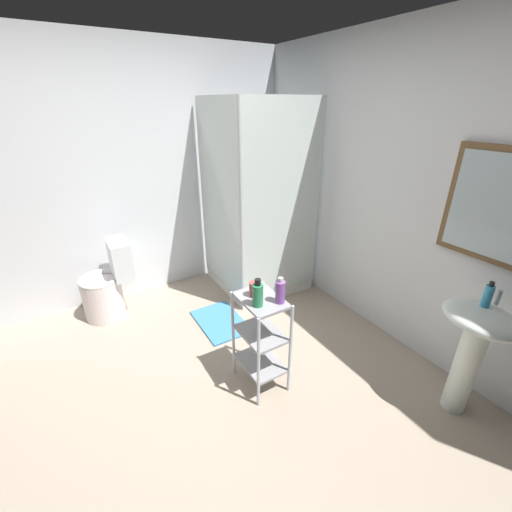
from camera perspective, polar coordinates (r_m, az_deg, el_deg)
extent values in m
cube|color=tan|center=(2.61, -9.78, -23.94)|extent=(4.20, 4.20, 0.02)
cube|color=silver|center=(2.97, 23.70, 9.42)|extent=(4.20, 0.10, 2.50)
cube|color=brown|center=(2.56, 35.56, 7.07)|extent=(0.56, 0.03, 0.72)
cube|color=silver|center=(2.54, 35.39, 7.03)|extent=(0.48, 0.01, 0.64)
cube|color=white|center=(3.61, -22.70, 12.04)|extent=(0.10, 4.20, 2.50)
cube|color=white|center=(3.95, 0.31, -3.63)|extent=(0.90, 0.90, 0.10)
cube|color=silver|center=(3.38, -6.28, 9.50)|extent=(0.90, 0.02, 1.90)
cube|color=silver|center=(3.22, 4.57, 8.80)|extent=(0.02, 0.90, 1.90)
cylinder|color=silver|center=(2.99, -2.54, 7.58)|extent=(0.04, 0.04, 1.90)
cylinder|color=silver|center=(3.93, 0.31, -2.97)|extent=(0.08, 0.08, 0.00)
cylinder|color=white|center=(2.69, 32.25, -16.17)|extent=(0.15, 0.15, 0.68)
ellipsoid|color=white|center=(2.47, 34.39, -8.91)|extent=(0.46, 0.37, 0.13)
cylinder|color=silver|center=(2.52, 36.23, -5.75)|extent=(0.03, 0.03, 0.10)
cylinder|color=white|center=(3.59, -24.77, -6.65)|extent=(0.37, 0.37, 0.40)
torus|color=white|center=(3.49, -25.39, -3.63)|extent=(0.37, 0.37, 0.04)
cube|color=white|center=(3.43, -22.40, -0.41)|extent=(0.35, 0.17, 0.36)
cylinder|color=silver|center=(2.54, -3.94, -13.36)|extent=(0.02, 0.02, 0.74)
cylinder|color=silver|center=(2.30, 0.43, -18.16)|extent=(0.02, 0.02, 0.74)
cylinder|color=silver|center=(2.64, 1.17, -11.58)|extent=(0.02, 0.02, 0.74)
cylinder|color=silver|center=(2.41, 5.91, -15.89)|extent=(0.02, 0.02, 0.74)
cube|color=#99999E|center=(2.59, 0.80, -17.88)|extent=(0.36, 0.26, 0.02)
cube|color=#99999E|center=(2.42, 0.84, -13.18)|extent=(0.36, 0.26, 0.02)
cube|color=#99999E|center=(2.26, 0.89, -7.59)|extent=(0.36, 0.26, 0.02)
cylinder|color=#389ED1|center=(2.45, 35.01, -5.70)|extent=(0.05, 0.05, 0.14)
cylinder|color=black|center=(2.41, 35.51, -3.94)|extent=(0.03, 0.03, 0.03)
cylinder|color=#2C8D58|center=(2.14, 0.29, -6.79)|extent=(0.07, 0.07, 0.15)
cylinder|color=black|center=(2.09, 0.29, -4.52)|extent=(0.04, 0.04, 0.04)
cylinder|color=purple|center=(2.18, 4.19, -6.22)|extent=(0.06, 0.06, 0.15)
cylinder|color=silver|center=(2.13, 4.27, -4.11)|extent=(0.04, 0.04, 0.03)
cylinder|color=#B24742|center=(2.25, -0.23, -5.73)|extent=(0.08, 0.08, 0.10)
cube|color=teal|center=(3.29, -6.15, -11.13)|extent=(0.60, 0.40, 0.02)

